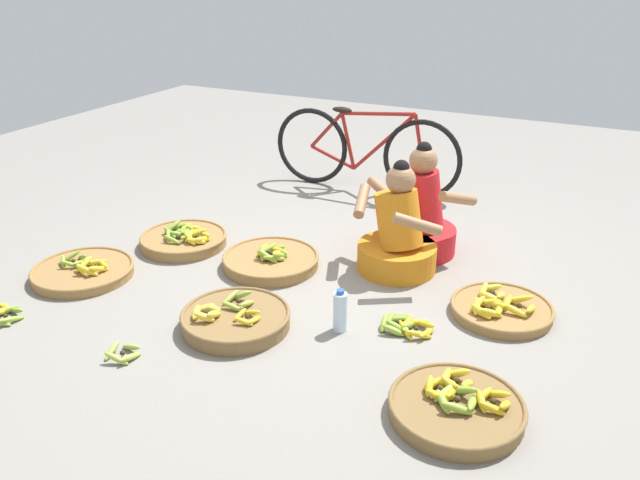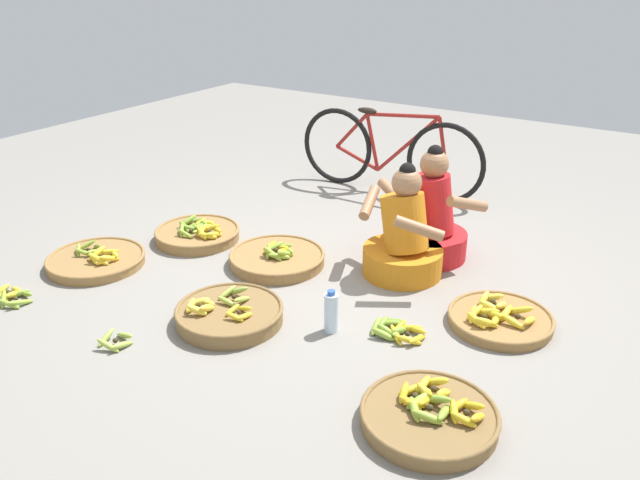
{
  "view_description": "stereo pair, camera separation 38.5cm",
  "coord_description": "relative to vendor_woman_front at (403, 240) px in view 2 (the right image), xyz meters",
  "views": [
    {
      "loc": [
        1.56,
        -3.35,
        1.92
      ],
      "look_at": [
        0.0,
        -0.2,
        0.35
      ],
      "focal_mm": 36.03,
      "sensor_mm": 36.0,
      "label": 1
    },
    {
      "loc": [
        1.89,
        -3.16,
        1.92
      ],
      "look_at": [
        0.0,
        -0.2,
        0.35
      ],
      "focal_mm": 36.03,
      "sensor_mm": 36.0,
      "label": 2
    }
  ],
  "objects": [
    {
      "name": "ground_plane",
      "position": [
        -0.32,
        -0.3,
        -0.24
      ],
      "size": [
        10.0,
        10.0,
        0.0
      ],
      "primitive_type": "plane",
      "color": "gray"
    },
    {
      "name": "vendor_woman_front",
      "position": [
        0.0,
        0.0,
        0.0
      ],
      "size": [
        0.68,
        0.56,
        0.76
      ],
      "color": "orange",
      "rests_on": "ground"
    },
    {
      "name": "vendor_woman_behind",
      "position": [
        0.04,
        0.33,
        0.01
      ],
      "size": [
        0.74,
        0.52,
        0.79
      ],
      "color": "red",
      "rests_on": "ground"
    },
    {
      "name": "bicycle_leaning",
      "position": [
        -0.8,
        1.36,
        0.12
      ],
      "size": [
        1.7,
        0.11,
        0.73
      ],
      "color": "black",
      "rests_on": "ground"
    },
    {
      "name": "banana_basket_front_left",
      "position": [
        -0.56,
        -1.08,
        -0.18
      ],
      "size": [
        0.62,
        0.62,
        0.16
      ],
      "color": "brown",
      "rests_on": "ground"
    },
    {
      "name": "banana_basket_near_bicycle",
      "position": [
        -1.79,
        -1.0,
        -0.2
      ],
      "size": [
        0.65,
        0.65,
        0.14
      ],
      "color": "olive",
      "rests_on": "ground"
    },
    {
      "name": "banana_basket_mid_right",
      "position": [
        0.76,
        -1.28,
        -0.19
      ],
      "size": [
        0.62,
        0.62,
        0.15
      ],
      "color": "brown",
      "rests_on": "ground"
    },
    {
      "name": "banana_basket_mid_left",
      "position": [
        0.75,
        -0.28,
        -0.2
      ],
      "size": [
        0.59,
        0.59,
        0.13
      ],
      "color": "olive",
      "rests_on": "ground"
    },
    {
      "name": "banana_basket_front_center",
      "position": [
        -1.5,
        -0.31,
        -0.19
      ],
      "size": [
        0.62,
        0.62,
        0.15
      ],
      "color": "olive",
      "rests_on": "ground"
    },
    {
      "name": "banana_basket_back_left",
      "position": [
        -0.77,
        -0.33,
        -0.19
      ],
      "size": [
        0.65,
        0.65,
        0.16
      ],
      "color": "olive",
      "rests_on": "ground"
    },
    {
      "name": "loose_bananas_back_right",
      "position": [
        0.3,
        -0.69,
        -0.21
      ],
      "size": [
        0.32,
        0.22,
        0.09
      ],
      "color": "#8CAD38",
      "rests_on": "ground"
    },
    {
      "name": "loose_bananas_near_vendor",
      "position": [
        -0.92,
        -1.6,
        -0.21
      ],
      "size": [
        0.17,
        0.18,
        0.08
      ],
      "color": "#9EB747",
      "rests_on": "ground"
    },
    {
      "name": "loose_bananas_front_right",
      "position": [
        -1.84,
        -1.59,
        -0.21
      ],
      "size": [
        0.29,
        0.22,
        0.09
      ],
      "color": "#8CAD38",
      "rests_on": "ground"
    },
    {
      "name": "water_bottle",
      "position": [
        -0.02,
        -0.85,
        -0.12
      ],
      "size": [
        0.08,
        0.08,
        0.25
      ],
      "color": "silver",
      "rests_on": "ground"
    }
  ]
}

